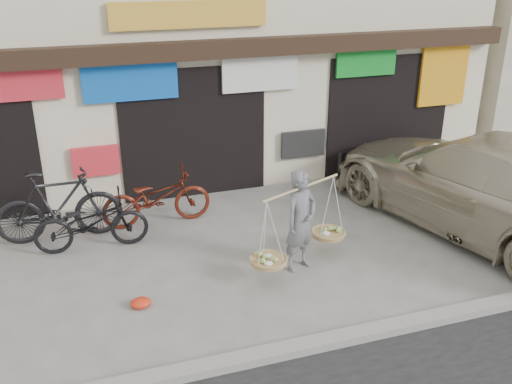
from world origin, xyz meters
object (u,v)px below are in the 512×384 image
object	(u,v)px
bike_1	(58,206)
bike_2	(157,198)
bike_0	(91,222)
suv	(483,183)
street_vendor	(301,225)

from	to	relation	value
bike_1	bike_2	distance (m)	1.75
bike_1	bike_0	bearing A→B (deg)	-135.80
suv	bike_0	bearing A→B (deg)	-26.31
bike_0	suv	world-z (taller)	suv
bike_0	bike_1	distance (m)	0.76
street_vendor	bike_1	size ratio (longest dim) A/B	0.84
bike_0	bike_2	world-z (taller)	bike_2
bike_0	bike_2	xyz separation A→B (m)	(1.23, 0.64, 0.03)
bike_2	suv	bearing A→B (deg)	-110.82
bike_0	suv	distance (m)	7.04
street_vendor	bike_1	xyz separation A→B (m)	(-3.68, 2.27, -0.13)
suv	bike_1	bearing A→B (deg)	-29.58
bike_1	bike_2	bearing A→B (deg)	-85.71
bike_1	suv	bearing A→B (deg)	-103.48
street_vendor	bike_0	xyz separation A→B (m)	(-3.17, 1.73, -0.28)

